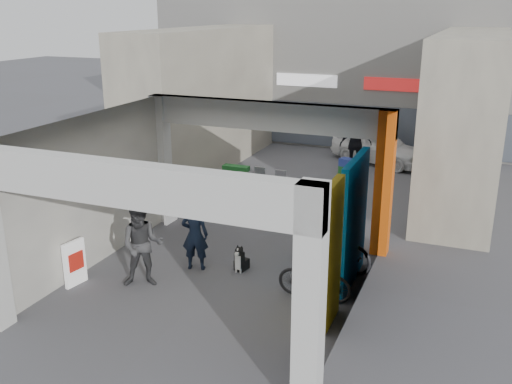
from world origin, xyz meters
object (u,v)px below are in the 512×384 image
at_px(cafe_set, 259,188).
at_px(produce_stand, 234,179).
at_px(bicycle_front, 332,244).
at_px(man_elderly, 336,225).
at_px(man_crates, 356,144).
at_px(bicycle_rear, 315,278).
at_px(man_with_dog, 195,235).
at_px(border_collie, 240,260).
at_px(man_back_turned, 142,245).
at_px(white_van, 379,147).

relative_size(cafe_set, produce_stand, 1.29).
bearing_deg(bicycle_front, produce_stand, 62.24).
xyz_separation_m(man_elderly, bicycle_front, (0.06, -0.61, -0.24)).
relative_size(man_crates, bicycle_rear, 1.27).
bearing_deg(man_crates, man_with_dog, 57.12).
bearing_deg(bicycle_front, cafe_set, 58.05).
distance_m(man_with_dog, man_crates, 9.57).
bearing_deg(border_collie, bicycle_rear, -7.39).
xyz_separation_m(cafe_set, bicycle_front, (3.40, -4.09, 0.25)).
xyz_separation_m(produce_stand, bicycle_rear, (4.61, -6.35, 0.19)).
bearing_deg(man_elderly, man_with_dog, -124.16).
height_order(cafe_set, man_crates, man_crates).
bearing_deg(man_crates, produce_stand, 23.32).
distance_m(man_back_turned, bicycle_rear, 3.67).
distance_m(border_collie, bicycle_rear, 2.03).
distance_m(border_collie, man_crates, 9.22).
xyz_separation_m(border_collie, man_elderly, (1.79, 1.61, 0.53)).
distance_m(man_elderly, man_crates, 7.67).
distance_m(border_collie, bicycle_front, 2.12).
bearing_deg(man_back_turned, border_collie, 14.78).
bearing_deg(man_back_turned, white_van, 51.02).
relative_size(cafe_set, bicycle_rear, 0.88).
relative_size(produce_stand, white_van, 0.28).
bearing_deg(man_back_turned, man_crates, 52.51).
bearing_deg(man_with_dog, bicycle_front, -170.91).
relative_size(cafe_set, man_with_dog, 0.83).
bearing_deg(man_crates, cafe_set, 39.06).
distance_m(cafe_set, man_elderly, 4.85).
bearing_deg(white_van, man_crates, 178.55).
relative_size(cafe_set, white_van, 0.36).
height_order(man_with_dog, man_crates, man_crates).
height_order(border_collie, white_van, white_van).
bearing_deg(cafe_set, man_with_dog, -83.98).
height_order(produce_stand, man_with_dog, man_with_dog).
height_order(border_collie, man_elderly, man_elderly).
distance_m(border_collie, man_elderly, 2.46).
height_order(man_with_dog, bicycle_front, man_with_dog).
height_order(man_back_turned, man_crates, man_crates).
bearing_deg(border_collie, man_back_turned, -128.50).
relative_size(border_collie, bicycle_rear, 0.41).
distance_m(border_collie, man_with_dog, 1.18).
relative_size(cafe_set, man_elderly, 0.88).
distance_m(cafe_set, man_back_turned, 6.53).
height_order(man_back_turned, man_elderly, man_back_turned).
relative_size(man_crates, white_van, 0.53).
height_order(produce_stand, bicycle_rear, bicycle_rear).
distance_m(man_with_dog, bicycle_front, 3.12).
distance_m(produce_stand, man_back_turned, 7.22).
bearing_deg(bicycle_front, man_with_dog, 132.52).
relative_size(cafe_set, man_back_turned, 0.74).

